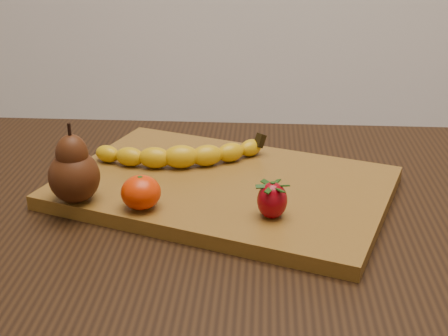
# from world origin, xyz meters

# --- Properties ---
(table) EXTENTS (1.00, 0.70, 0.76)m
(table) POSITION_xyz_m (0.00, 0.00, 0.66)
(table) COLOR black
(table) RESTS_ON ground
(cutting_board) EXTENTS (0.52, 0.43, 0.02)m
(cutting_board) POSITION_xyz_m (0.09, 0.04, 0.77)
(cutting_board) COLOR brown
(cutting_board) RESTS_ON table
(banana) EXTENTS (0.23, 0.10, 0.03)m
(banana) POSITION_xyz_m (0.02, 0.09, 0.80)
(banana) COLOR #D7A70A
(banana) RESTS_ON cutting_board
(pear) EXTENTS (0.08, 0.08, 0.11)m
(pear) POSITION_xyz_m (-0.10, -0.03, 0.83)
(pear) COLOR #431E0A
(pear) RESTS_ON cutting_board
(mandarin) EXTENTS (0.05, 0.05, 0.04)m
(mandarin) POSITION_xyz_m (-0.01, -0.05, 0.80)
(mandarin) COLOR red
(mandarin) RESTS_ON cutting_board
(strawberry) EXTENTS (0.04, 0.04, 0.05)m
(strawberry) POSITION_xyz_m (0.15, -0.06, 0.80)
(strawberry) COLOR maroon
(strawberry) RESTS_ON cutting_board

